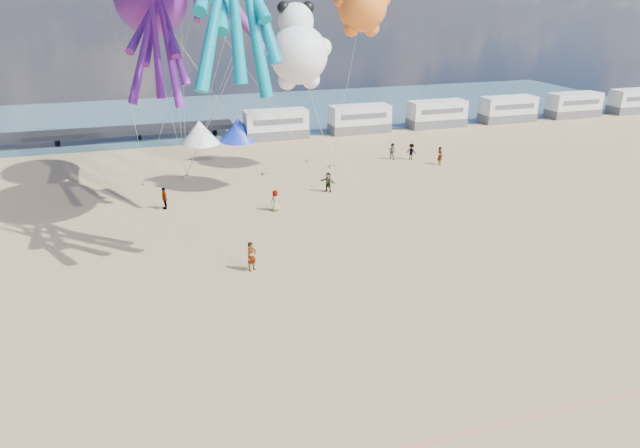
# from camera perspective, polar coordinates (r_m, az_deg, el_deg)

# --- Properties ---
(ground) EXTENTS (120.00, 120.00, 0.00)m
(ground) POSITION_cam_1_polar(r_m,az_deg,el_deg) (24.51, 3.85, -13.70)
(ground) COLOR tan
(ground) RESTS_ON ground
(water) EXTENTS (120.00, 120.00, 0.00)m
(water) POSITION_cam_1_polar(r_m,az_deg,el_deg) (75.21, -11.62, 10.63)
(water) COLOR #375C6A
(water) RESTS_ON ground
(motorhome_0) EXTENTS (6.60, 2.50, 3.00)m
(motorhome_0) POSITION_cam_1_polar(r_m,az_deg,el_deg) (61.34, -4.43, 9.91)
(motorhome_0) COLOR silver
(motorhome_0) RESTS_ON ground
(motorhome_1) EXTENTS (6.60, 2.50, 3.00)m
(motorhome_1) POSITION_cam_1_polar(r_m,az_deg,el_deg) (64.10, 4.00, 10.44)
(motorhome_1) COLOR silver
(motorhome_1) RESTS_ON ground
(motorhome_2) EXTENTS (6.60, 2.50, 3.00)m
(motorhome_2) POSITION_cam_1_polar(r_m,az_deg,el_deg) (68.09, 11.61, 10.74)
(motorhome_2) COLOR silver
(motorhome_2) RESTS_ON ground
(motorhome_3) EXTENTS (6.60, 2.50, 3.00)m
(motorhome_3) POSITION_cam_1_polar(r_m,az_deg,el_deg) (73.10, 18.28, 10.85)
(motorhome_3) COLOR silver
(motorhome_3) RESTS_ON ground
(motorhome_4) EXTENTS (6.60, 2.50, 3.00)m
(motorhome_4) POSITION_cam_1_polar(r_m,az_deg,el_deg) (78.94, 24.04, 10.82)
(motorhome_4) COLOR silver
(motorhome_4) RESTS_ON ground
(motorhome_5) EXTENTS (6.60, 2.50, 3.00)m
(motorhome_5) POSITION_cam_1_polar(r_m,az_deg,el_deg) (85.44, 28.96, 10.72)
(motorhome_5) COLOR silver
(motorhome_5) RESTS_ON ground
(tent_white) EXTENTS (4.00, 4.00, 2.40)m
(tent_white) POSITION_cam_1_polar(r_m,az_deg,el_deg) (60.16, -11.95, 8.97)
(tent_white) COLOR white
(tent_white) RESTS_ON ground
(tent_blue) EXTENTS (4.00, 4.00, 2.40)m
(tent_blue) POSITION_cam_1_polar(r_m,az_deg,el_deg) (60.65, -8.15, 9.32)
(tent_blue) COLOR #1933CC
(tent_blue) RESTS_ON ground
(rope_line) EXTENTS (34.00, 0.03, 0.03)m
(rope_line) POSITION_cam_1_polar(r_m,az_deg,el_deg) (20.99, 9.11, -21.15)
(rope_line) COLOR #F2338C
(rope_line) RESTS_ON ground
(standing_person) EXTENTS (0.74, 0.66, 1.69)m
(standing_person) POSITION_cam_1_polar(r_m,az_deg,el_deg) (31.72, -6.87, -3.23)
(standing_person) COLOR tan
(standing_person) RESTS_ON ground
(beachgoer_0) EXTENTS (0.63, 0.49, 1.52)m
(beachgoer_0) POSITION_cam_1_polar(r_m,az_deg,el_deg) (40.34, -4.48, 2.35)
(beachgoer_0) COLOR #7F6659
(beachgoer_0) RESTS_ON ground
(beachgoer_1) EXTENTS (0.81, 0.88, 1.52)m
(beachgoer_1) POSITION_cam_1_polar(r_m,az_deg,el_deg) (53.74, 7.23, 7.25)
(beachgoer_1) COLOR #7F6659
(beachgoer_1) RESTS_ON ground
(beachgoer_2) EXTENTS (0.91, 0.92, 1.49)m
(beachgoer_2) POSITION_cam_1_polar(r_m,az_deg,el_deg) (53.84, 9.12, 7.16)
(beachgoer_2) COLOR #7F6659
(beachgoer_2) RESTS_ON ground
(beachgoer_3) EXTENTS (0.81, 1.14, 1.59)m
(beachgoer_3) POSITION_cam_1_polar(r_m,az_deg,el_deg) (42.09, -15.31, 2.51)
(beachgoer_3) COLOR #7F6659
(beachgoer_3) RESTS_ON ground
(beachgoer_4) EXTENTS (0.86, 0.92, 1.53)m
(beachgoer_4) POSITION_cam_1_polar(r_m,az_deg,el_deg) (44.24, 0.81, 4.20)
(beachgoer_4) COLOR #7F6659
(beachgoer_4) RESTS_ON ground
(beachgoer_5) EXTENTS (0.60, 1.56, 1.65)m
(beachgoer_5) POSITION_cam_1_polar(r_m,az_deg,el_deg) (52.62, 11.90, 6.70)
(beachgoer_5) COLOR #7F6659
(beachgoer_5) RESTS_ON ground
(sandbag_a) EXTENTS (0.50, 0.35, 0.22)m
(sandbag_a) POSITION_cam_1_polar(r_m,az_deg,el_deg) (48.28, -16.92, 3.95)
(sandbag_a) COLOR gray
(sandbag_a) RESTS_ON ground
(sandbag_b) EXTENTS (0.50, 0.35, 0.22)m
(sandbag_b) POSITION_cam_1_polar(r_m,az_deg,el_deg) (48.96, -5.46, 5.07)
(sandbag_b) COLOR gray
(sandbag_b) RESTS_ON ground
(sandbag_c) EXTENTS (0.50, 0.35, 0.22)m
(sandbag_c) POSITION_cam_1_polar(r_m,az_deg,el_deg) (50.91, 1.24, 5.83)
(sandbag_c) COLOR gray
(sandbag_c) RESTS_ON ground
(sandbag_d) EXTENTS (0.50, 0.35, 0.22)m
(sandbag_d) POSITION_cam_1_polar(r_m,az_deg,el_deg) (52.56, -1.07, 6.35)
(sandbag_d) COLOR gray
(sandbag_d) RESTS_ON ground
(sandbag_e) EXTENTS (0.50, 0.35, 0.22)m
(sandbag_e) POSITION_cam_1_polar(r_m,az_deg,el_deg) (49.09, -13.21, 4.63)
(sandbag_e) COLOR gray
(sandbag_e) RESTS_ON ground
(kite_panda) EXTENTS (5.52, 5.27, 6.99)m
(kite_panda) POSITION_cam_1_polar(r_m,az_deg,el_deg) (41.59, -2.15, 16.57)
(kite_panda) COLOR white
(kite_teddy_orange) EXTENTS (5.41, 5.19, 6.64)m
(kite_teddy_orange) POSITION_cam_1_polar(r_m,az_deg,el_deg) (47.07, 4.23, 20.94)
(kite_teddy_orange) COLOR orange
(windsock_right) EXTENTS (2.11, 4.91, 4.84)m
(windsock_right) POSITION_cam_1_polar(r_m,az_deg,el_deg) (37.64, -7.12, 18.81)
(windsock_right) COLOR red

